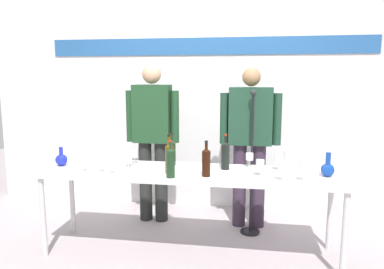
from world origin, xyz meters
name	(u,v)px	position (x,y,z in m)	size (l,w,h in m)	color
ground_plane	(189,252)	(0.00, 0.00, 0.00)	(10.00, 10.00, 0.00)	#A5999E
back_wall	(207,85)	(0.00, 1.31, 1.50)	(5.49, 0.11, 3.00)	silver
display_table	(189,177)	(0.00, 0.00, 0.72)	(2.67, 0.64, 0.77)	silver
decanter_blue_left	(61,159)	(-1.22, 0.00, 0.83)	(0.11, 0.11, 0.18)	#1A26B8
decanter_blue_right	(328,169)	(1.18, 0.00, 0.84)	(0.11, 0.11, 0.21)	#123B99
presenter_left	(153,133)	(-0.53, 0.71, 0.99)	(0.59, 0.22, 1.74)	black
presenter_right	(250,137)	(0.53, 0.71, 0.98)	(0.64, 0.22, 1.70)	#36283A
wine_bottle_0	(206,161)	(0.17, -0.15, 0.90)	(0.07, 0.07, 0.30)	black
wine_bottle_1	(171,162)	(-0.12, -0.24, 0.91)	(0.07, 0.07, 0.31)	#17321A
wine_bottle_2	(169,157)	(-0.16, -0.10, 0.91)	(0.07, 0.07, 0.34)	#51360C
wine_bottle_3	(172,152)	(-0.20, 0.19, 0.90)	(0.07, 0.07, 0.32)	black
wine_bottle_4	(225,155)	(0.31, 0.11, 0.91)	(0.08, 0.08, 0.32)	black
wine_glass_left_0	(111,164)	(-0.64, -0.24, 0.87)	(0.06, 0.06, 0.14)	white
wine_glass_left_1	(128,156)	(-0.58, 0.04, 0.88)	(0.07, 0.07, 0.16)	white
wine_glass_left_2	(100,161)	(-0.76, -0.18, 0.87)	(0.06, 0.06, 0.14)	white
wine_glass_left_3	(95,152)	(-0.95, 0.15, 0.88)	(0.06, 0.06, 0.15)	white
wine_glass_left_4	(82,161)	(-0.92, -0.20, 0.87)	(0.06, 0.06, 0.14)	white
wine_glass_left_5	(134,154)	(-0.56, 0.18, 0.87)	(0.06, 0.06, 0.13)	white
wine_glass_right_0	(260,164)	(0.62, -0.08, 0.87)	(0.07, 0.07, 0.14)	white
wine_glass_right_1	(250,157)	(0.53, 0.22, 0.87)	(0.07, 0.07, 0.13)	white
wine_glass_right_2	(279,158)	(0.78, 0.15, 0.88)	(0.07, 0.07, 0.14)	white
wine_glass_right_3	(304,166)	(0.96, -0.18, 0.90)	(0.07, 0.07, 0.17)	white
wine_glass_right_4	(288,156)	(0.87, 0.25, 0.89)	(0.07, 0.07, 0.15)	white
wine_glass_right_5	(283,169)	(0.80, -0.19, 0.87)	(0.07, 0.07, 0.14)	white
microphone_stand	(251,187)	(0.55, 0.53, 0.49)	(0.20, 0.20, 1.48)	black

